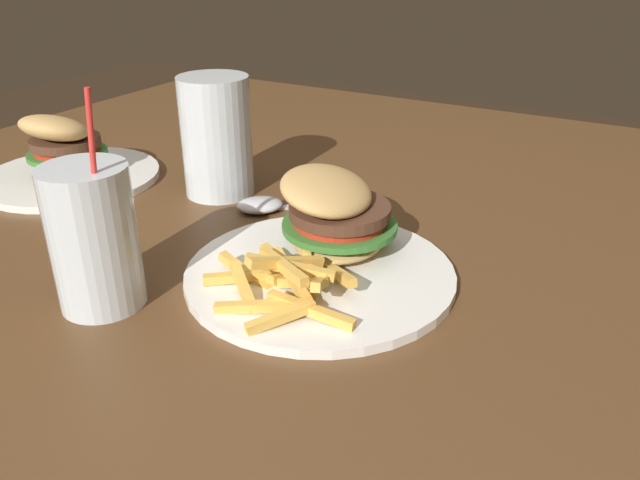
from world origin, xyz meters
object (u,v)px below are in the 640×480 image
Objects in this scene: meal_plate_near at (326,242)px; juice_glass at (95,243)px; spoon at (266,205)px; beer_glass at (217,141)px; meal_plate_far at (67,159)px.

meal_plate_near is 0.22m from juice_glass.
spoon is at bearing -2.32° from juice_glass.
juice_glass is at bearing -164.49° from beer_glass.
juice_glass reaches higher than beer_glass.
meal_plate_far is (-0.05, 0.30, 0.02)m from spoon.
juice_glass reaches higher than spoon.
spoon is (0.09, 0.14, -0.02)m from meal_plate_near.
meal_plate_far is at bearing -33.39° from spoon.
spoon is 0.64× the size of meal_plate_far.
meal_plate_near reaches higher than spoon.
beer_glass is at bearing 15.51° from juice_glass.
spoon is (-0.02, -0.09, -0.06)m from beer_glass.
beer_glass is 0.11m from spoon.
juice_glass reaches higher than meal_plate_near.
juice_glass is 1.34× the size of spoon.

